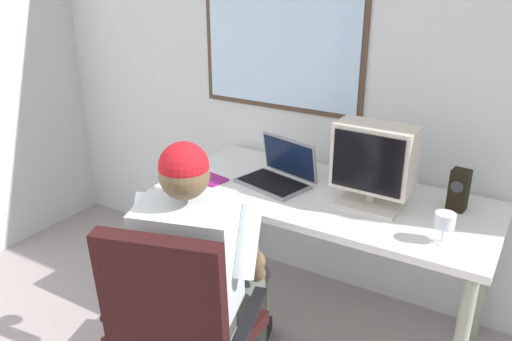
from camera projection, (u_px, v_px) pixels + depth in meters
name	position (u px, v px, depth m)	size (l,w,h in m)	color
wall_rear	(365.00, 67.00, 2.69)	(4.46, 0.08, 2.61)	silver
desk	(327.00, 211.00, 2.60)	(1.62, 0.73, 0.76)	#969B89
office_chair	(177.00, 322.00, 1.97)	(0.65, 0.56, 0.98)	black
person_seated	(200.00, 267.00, 2.16)	(0.64, 0.80, 1.23)	#4D534B
crt_monitor	(374.00, 160.00, 2.37)	(0.37, 0.24, 0.40)	beige
laptop	(280.00, 171.00, 2.68)	(0.41, 0.34, 0.23)	gray
wine_glass	(445.00, 222.00, 2.09)	(0.08, 0.08, 0.13)	silver
desk_speaker	(459.00, 190.00, 2.37)	(0.09, 0.09, 0.20)	black
cd_case	(211.00, 180.00, 2.72)	(0.16, 0.15, 0.01)	#941976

